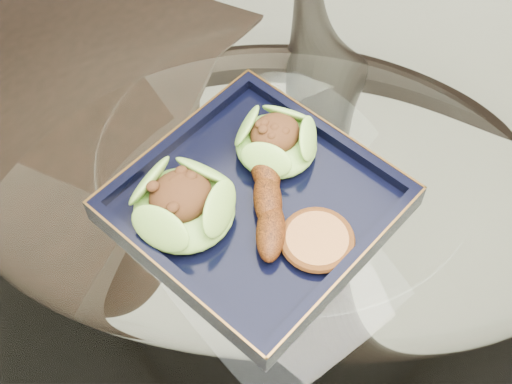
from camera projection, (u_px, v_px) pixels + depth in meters
dining_table at (281, 251)px, 0.97m from camera, size 1.13×1.13×0.77m
dining_chair at (72, 110)px, 1.21m from camera, size 0.53×0.53×0.94m
navy_plate at (256, 207)px, 0.81m from camera, size 0.31×0.31×0.02m
lettuce_wrap_left at (184, 206)px, 0.77m from camera, size 0.11×0.11×0.04m
lettuce_wrap_right at (276, 142)px, 0.82m from camera, size 0.11×0.11×0.03m
roasted_plantain at (268, 200)px, 0.78m from camera, size 0.11×0.14×0.03m
crumb_patty at (317, 241)px, 0.76m from camera, size 0.07×0.07×0.01m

